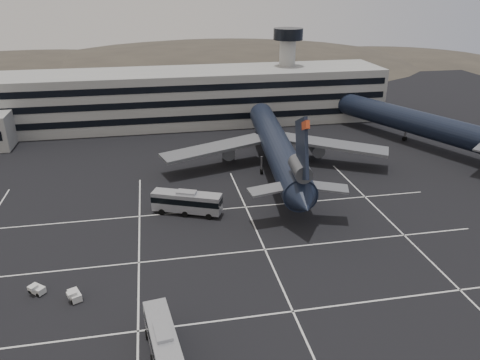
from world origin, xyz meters
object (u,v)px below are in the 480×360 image
(trijet_main, at_px, (277,146))
(bus_far, at_px, (187,201))
(bus_near, at_px, (164,344))
(tug_a, at_px, (75,295))

(trijet_main, xyz_separation_m, bus_far, (-19.52, -15.68, -3.00))
(trijet_main, relative_size, bus_far, 4.90)
(bus_near, bearing_deg, tug_a, 122.82)
(bus_near, bearing_deg, bus_far, 73.19)
(bus_near, relative_size, tug_a, 4.54)
(tug_a, bearing_deg, bus_far, 28.46)
(bus_far, relative_size, tug_a, 4.69)
(trijet_main, xyz_separation_m, tug_a, (-35.03, -36.02, -4.63))
(trijet_main, xyz_separation_m, bus_near, (-24.64, -48.11, -3.09))
(trijet_main, height_order, tug_a, trijet_main)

